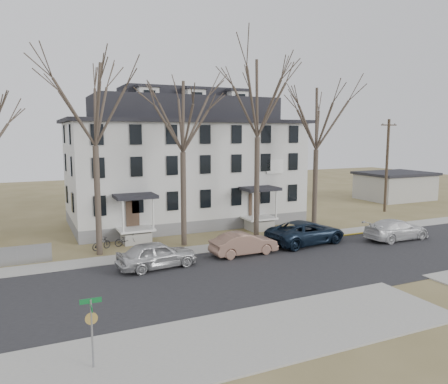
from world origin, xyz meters
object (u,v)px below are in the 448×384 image
utility_pole_far (387,164)px  bicycle_left (126,240)px  boarding_house (185,163)px  tree_mid_right (317,114)px  street_sign (92,322)px  car_navy (306,233)px  tree_mid_left (182,112)px  car_silver (157,255)px  car_white (396,230)px  car_tan (244,244)px  tree_far_left (94,98)px  tree_center (258,93)px  bicycle_right (101,244)px

utility_pole_far → bicycle_left: utility_pole_far is taller
boarding_house → tree_mid_right: 12.51m
bicycle_left → street_sign: bearing=160.3°
bicycle_left → car_navy: bearing=-115.4°
tree_mid_left → car_silver: 10.44m
car_navy → car_white: car_navy is taller
car_white → bicycle_left: (-19.15, 6.67, -0.32)m
utility_pole_far → car_tan: bearing=-158.0°
street_sign → boarding_house: bearing=64.6°
street_sign → bicycle_left: bearing=75.3°
boarding_house → utility_pole_far: boarding_house is taller
boarding_house → tree_mid_left: bearing=-110.2°
car_silver → street_sign: street_sign is taller
tree_far_left → car_navy: (14.25, -3.46, -9.49)m
utility_pole_far → street_sign: bearing=-149.5°
car_tan → street_sign: street_sign is taller
car_silver → bicycle_left: (-0.56, 5.94, -0.37)m
tree_center → tree_mid_right: tree_center is taller
utility_pole_far → car_silver: bearing=-161.9°
street_sign → car_silver: bearing=64.2°
car_navy → street_sign: bearing=117.1°
boarding_house → utility_pole_far: size_ratio=2.19×
tree_mid_left → street_sign: size_ratio=4.97×
tree_far_left → car_tan: 13.64m
car_white → bicycle_left: 20.28m
boarding_house → car_silver: bearing=-116.5°
tree_mid_left → utility_pole_far: size_ratio=1.34×
tree_center → tree_far_left: bearing=180.0°
tree_mid_right → tree_center: bearing=180.0°
tree_center → car_tan: size_ratio=3.22×
car_silver → car_tan: 6.09m
tree_far_left → car_silver: 10.89m
car_silver → bicycle_left: car_silver is taller
tree_mid_right → utility_pole_far: tree_mid_right is taller
tree_center → tree_mid_right: size_ratio=1.15×
tree_mid_left → bicycle_right: tree_mid_left is taller
tree_far_left → car_silver: tree_far_left is taller
tree_center → car_white: tree_center is taller
utility_pole_far → car_white: (-8.25, -9.50, -4.13)m
tree_far_left → bicycle_left: tree_far_left is taller
utility_pole_far → tree_mid_right: bearing=-160.7°
boarding_house → car_silver: 14.92m
tree_mid_left → tree_center: size_ratio=0.87×
car_navy → bicycle_left: car_navy is taller
boarding_house → utility_pole_far: 20.88m
car_tan → bicycle_right: car_tan is taller
tree_mid_right → car_silver: size_ratio=2.65×
tree_far_left → tree_center: 12.02m
car_tan → bicycle_left: size_ratio=2.67×
tree_mid_right → tree_far_left: bearing=180.0°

